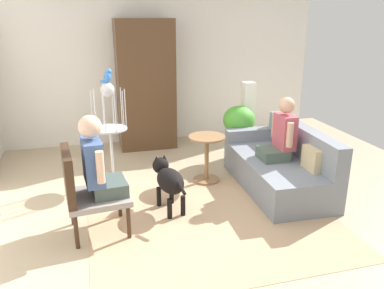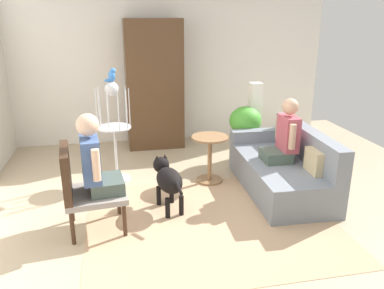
% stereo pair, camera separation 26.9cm
% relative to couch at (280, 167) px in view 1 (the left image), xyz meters
% --- Properties ---
extents(ground_plane, '(7.22, 7.22, 0.00)m').
position_rel_couch_xyz_m(ground_plane, '(-1.20, -0.49, -0.29)').
color(ground_plane, tan).
extents(back_wall, '(5.83, 0.12, 2.89)m').
position_rel_couch_xyz_m(back_wall, '(-1.20, 2.57, 1.16)').
color(back_wall, silver).
rests_on(back_wall, ground).
extents(area_rug, '(2.72, 2.29, 0.01)m').
position_rel_couch_xyz_m(area_rug, '(-1.14, -0.67, -0.28)').
color(area_rug, tan).
rests_on(area_rug, ground).
extents(couch, '(0.94, 1.82, 0.82)m').
position_rel_couch_xyz_m(couch, '(0.00, 0.00, 0.00)').
color(couch, slate).
rests_on(couch, ground).
extents(armchair, '(0.67, 0.65, 0.94)m').
position_rel_couch_xyz_m(armchair, '(-2.50, -0.55, 0.24)').
color(armchair, '#382316').
rests_on(armchair, ground).
extents(person_on_couch, '(0.42, 0.51, 0.81)m').
position_rel_couch_xyz_m(person_on_couch, '(-0.03, -0.02, 0.46)').
color(person_on_couch, '#46564B').
extents(person_on_armchair, '(0.45, 0.56, 0.85)m').
position_rel_couch_xyz_m(person_on_armchair, '(-2.35, -0.53, 0.49)').
color(person_on_armchair, '#414F47').
extents(round_end_table, '(0.50, 0.50, 0.65)m').
position_rel_couch_xyz_m(round_end_table, '(-0.88, 0.44, 0.10)').
color(round_end_table, olive).
rests_on(round_end_table, ground).
extents(dog, '(0.36, 0.81, 0.59)m').
position_rel_couch_xyz_m(dog, '(-1.56, -0.23, 0.09)').
color(dog, black).
rests_on(dog, ground).
extents(bird_cage_stand, '(0.45, 0.45, 1.37)m').
position_rel_couch_xyz_m(bird_cage_stand, '(-2.13, 0.73, 0.47)').
color(bird_cage_stand, silver).
rests_on(bird_cage_stand, ground).
extents(parrot, '(0.17, 0.10, 0.18)m').
position_rel_couch_xyz_m(parrot, '(-2.12, 0.73, 1.17)').
color(parrot, blue).
rests_on(parrot, bird_cage_stand).
extents(potted_plant, '(0.49, 0.49, 0.87)m').
position_rel_couch_xyz_m(potted_plant, '(-0.16, 1.10, 0.30)').
color(potted_plant, beige).
rests_on(potted_plant, ground).
extents(column_lamp, '(0.20, 0.20, 1.20)m').
position_rel_couch_xyz_m(column_lamp, '(0.04, 1.26, 0.31)').
color(column_lamp, '#4C4742').
rests_on(column_lamp, ground).
extents(armoire_cabinet, '(0.94, 0.56, 2.14)m').
position_rel_couch_xyz_m(armoire_cabinet, '(-1.43, 2.16, 0.78)').
color(armoire_cabinet, '#4C331E').
rests_on(armoire_cabinet, ground).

